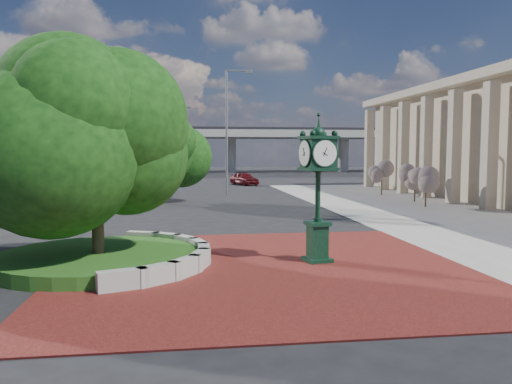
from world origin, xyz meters
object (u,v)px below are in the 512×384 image
object	(u,v)px
post_clock	(318,183)
street_lamp_near	(230,122)
street_lamp_far	(177,138)
parked_car	(244,179)

from	to	relation	value
post_clock	street_lamp_near	xyz separation A→B (m)	(-0.65, 25.25, 3.36)
post_clock	street_lamp_far	distance (m)	44.14
street_lamp_far	street_lamp_near	bearing A→B (deg)	-76.22
post_clock	parked_car	size ratio (longest dim) A/B	1.14
post_clock	street_lamp_near	bearing A→B (deg)	91.48
parked_car	street_lamp_far	xyz separation A→B (m)	(-7.02, 6.79, 4.42)
post_clock	street_lamp_near	distance (m)	25.48
street_lamp_far	parked_car	bearing A→B (deg)	-44.03
parked_car	street_lamp_near	size ratio (longest dim) A/B	0.40
parked_car	street_lamp_near	world-z (taller)	street_lamp_near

